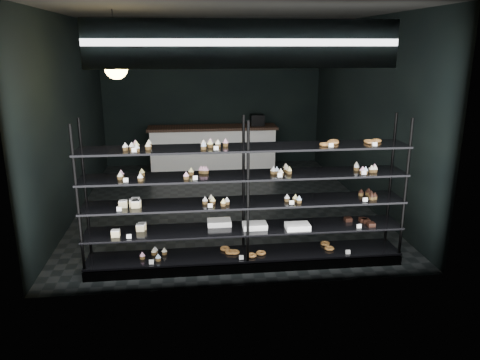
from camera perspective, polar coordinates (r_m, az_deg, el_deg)
The scene contains 5 objects.
room at distance 8.03m, azimuth -2.08°, elevation 7.97°, with size 5.01×6.01×3.20m.
display_shelf at distance 5.90m, azimuth 0.44°, elevation -4.80°, with size 4.00×0.50×1.91m.
signage at distance 5.03m, azimuth 0.57°, elevation 16.27°, with size 3.30×0.05×0.50m.
pendant_lamp at distance 6.54m, azimuth -14.88°, elevation 13.10°, with size 0.31×0.31×0.88m.
service_counter at distance 10.67m, azimuth -3.26°, elevation 4.02°, with size 2.89×0.65×1.23m.
Camera 1 is at (-0.63, -7.92, 2.74)m, focal length 35.00 mm.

